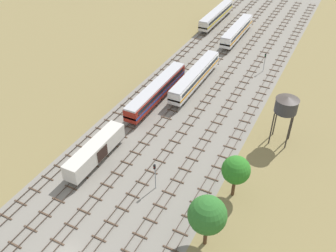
% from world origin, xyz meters
% --- Properties ---
extents(ground_plane, '(480.00, 480.00, 0.00)m').
position_xyz_m(ground_plane, '(0.00, 56.00, 0.00)').
color(ground_plane, olive).
extents(ballast_bed, '(28.10, 176.00, 0.01)m').
position_xyz_m(ballast_bed, '(0.00, 56.00, 0.00)').
color(ballast_bed, gray).
rests_on(ballast_bed, ground).
extents(track_far_left, '(2.40, 126.00, 0.29)m').
position_xyz_m(track_far_left, '(-12.05, 57.00, 0.14)').
color(track_far_left, '#47382D').
rests_on(track_far_left, ground).
extents(track_left, '(2.40, 126.00, 0.29)m').
position_xyz_m(track_left, '(-7.23, 57.00, 0.14)').
color(track_left, '#47382D').
rests_on(track_left, ground).
extents(track_centre_left, '(2.40, 126.00, 0.29)m').
position_xyz_m(track_centre_left, '(-2.41, 57.00, 0.14)').
color(track_centre_left, '#47382D').
rests_on(track_centre_left, ground).
extents(track_centre, '(2.40, 126.00, 0.29)m').
position_xyz_m(track_centre, '(2.41, 57.00, 0.14)').
color(track_centre, '#47382D').
rests_on(track_centre, ground).
extents(track_centre_right, '(2.40, 126.00, 0.29)m').
position_xyz_m(track_centre_right, '(7.23, 57.00, 0.14)').
color(track_centre_right, '#47382D').
rests_on(track_centre_right, ground).
extents(track_right, '(2.40, 126.00, 0.29)m').
position_xyz_m(track_right, '(12.05, 57.00, 0.14)').
color(track_right, '#47382D').
rests_on(track_right, ground).
extents(freight_boxcar_left_nearest, '(2.87, 14.00, 3.60)m').
position_xyz_m(freight_boxcar_left_nearest, '(-7.22, 17.58, 2.45)').
color(freight_boxcar_left_nearest, beige).
rests_on(freight_boxcar_left_nearest, ground).
extents(passenger_coach_left_near, '(2.96, 22.00, 3.80)m').
position_xyz_m(passenger_coach_left_near, '(-7.23, 39.52, 2.61)').
color(passenger_coach_left_near, maroon).
rests_on(passenger_coach_left_near, ground).
extents(passenger_coach_centre_left_mid, '(2.96, 22.00, 3.80)m').
position_xyz_m(passenger_coach_centre_left_mid, '(-2.41, 48.93, 2.61)').
color(passenger_coach_centre_left_mid, white).
rests_on(passenger_coach_centre_left_mid, ground).
extents(diesel_railcar_centre_left_midfar, '(2.96, 20.50, 3.80)m').
position_xyz_m(diesel_railcar_centre_left_midfar, '(-2.41, 78.55, 2.60)').
color(diesel_railcar_centre_left_midfar, white).
rests_on(diesel_railcar_centre_left_midfar, ground).
extents(passenger_coach_far_left_far, '(2.96, 22.00, 3.80)m').
position_xyz_m(passenger_coach_far_left_far, '(-12.05, 87.66, 2.61)').
color(passenger_coach_far_left_far, beige).
rests_on(passenger_coach_far_left_far, ground).
extents(water_tower, '(4.13, 4.13, 9.58)m').
position_xyz_m(water_tower, '(19.48, 37.45, 7.94)').
color(water_tower, '#2D2826').
rests_on(water_tower, ground).
extents(signal_post_nearest, '(0.28, 0.47, 4.80)m').
position_xyz_m(signal_post_nearest, '(9.64, 62.88, 3.08)').
color(signal_post_nearest, gray).
rests_on(signal_post_nearest, ground).
extents(signal_post_near, '(0.28, 0.47, 5.18)m').
position_xyz_m(signal_post_near, '(4.82, 16.55, 3.30)').
color(signal_post_near, gray).
rests_on(signal_post_near, ground).
extents(lineside_tree_0, '(5.18, 5.18, 8.39)m').
position_xyz_m(lineside_tree_0, '(15.76, 10.51, 5.78)').
color(lineside_tree_0, '#4C331E').
rests_on(lineside_tree_0, ground).
extents(lineside_tree_1, '(4.36, 4.36, 7.38)m').
position_xyz_m(lineside_tree_1, '(16.22, 20.82, 5.16)').
color(lineside_tree_1, '#4C331E').
rests_on(lineside_tree_1, ground).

